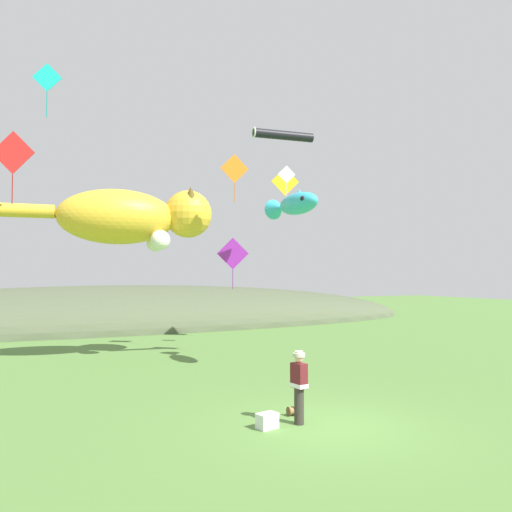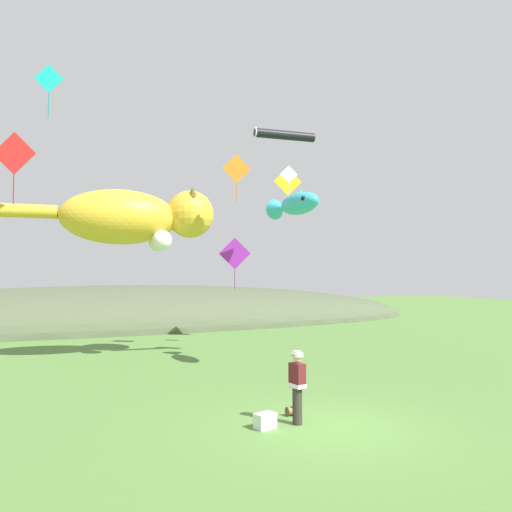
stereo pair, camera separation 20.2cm
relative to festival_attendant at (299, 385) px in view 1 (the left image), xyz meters
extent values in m
plane|color=#517A38|center=(0.51, -0.49, -0.95)|extent=(120.00, 120.00, 0.00)
ellipsoid|color=#4C563D|center=(0.51, 26.48, -0.95)|extent=(49.69, 14.00, 5.83)
cylinder|color=#332D28|center=(0.00, 0.00, -0.51)|extent=(0.24, 0.24, 0.88)
cube|color=#59191E|center=(0.00, 0.00, 0.23)|extent=(0.30, 0.43, 0.60)
cube|color=white|center=(0.00, 0.00, -0.01)|extent=(0.32, 0.45, 0.10)
sphere|color=beige|center=(0.00, 0.00, 0.64)|extent=(0.20, 0.20, 0.20)
cylinder|color=#B2AD99|center=(0.00, 0.00, 0.73)|extent=(0.30, 0.30, 0.09)
cylinder|color=#B2AD99|center=(0.00, 0.00, 0.79)|extent=(0.20, 0.20, 0.07)
cylinder|color=olive|center=(0.18, 0.72, -0.83)|extent=(0.14, 0.18, 0.18)
cylinder|color=brown|center=(0.11, 0.72, -0.83)|extent=(0.02, 0.24, 0.24)
cylinder|color=brown|center=(0.25, 0.72, -0.83)|extent=(0.02, 0.24, 0.24)
cube|color=white|center=(-0.86, 0.03, -0.80)|extent=(0.54, 0.42, 0.30)
cube|color=white|center=(-0.86, 0.03, -0.62)|extent=(0.55, 0.43, 0.06)
ellipsoid|color=gold|center=(-2.51, 10.84, 5.15)|extent=(5.17, 3.13, 2.33)
ellipsoid|color=white|center=(-2.28, 10.81, 4.73)|extent=(3.33, 1.78, 1.28)
sphere|color=gold|center=(0.49, 10.48, 5.39)|extent=(2.10, 2.10, 2.10)
cone|color=#503E10|center=(0.56, 11.05, 6.15)|extent=(0.83, 0.83, 0.70)
cone|color=#503E10|center=(0.42, 9.91, 6.15)|extent=(0.83, 0.83, 0.70)
sphere|color=white|center=(-0.73, 11.34, 4.16)|extent=(0.84, 0.84, 0.84)
sphere|color=white|center=(-0.89, 9.94, 4.16)|extent=(0.84, 0.84, 0.84)
cylinder|color=gold|center=(-6.22, 11.29, 5.27)|extent=(2.62, 0.86, 0.56)
ellipsoid|color=#33B2CC|center=(3.13, 5.35, 5.35)|extent=(0.94, 2.32, 0.81)
cone|color=#33B2CC|center=(3.08, 6.88, 5.35)|extent=(0.83, 0.77, 0.81)
cone|color=#33B2CC|center=(3.13, 5.28, 5.69)|extent=(0.39, 0.39, 0.38)
sphere|color=black|center=(2.87, 4.60, 5.42)|extent=(0.19, 0.19, 0.19)
cylinder|color=black|center=(3.20, 6.61, 8.25)|extent=(2.52, 0.66, 0.36)
torus|color=white|center=(1.96, 6.76, 8.25)|extent=(0.11, 0.44, 0.44)
cube|color=white|center=(5.19, 9.95, 7.48)|extent=(0.82, 0.27, 0.85)
cylinder|color=black|center=(5.19, 9.96, 7.48)|extent=(0.55, 0.19, 0.02)
cube|color=#A9A9A9|center=(5.19, 9.95, 6.60)|extent=(0.03, 0.02, 0.90)
cube|color=purple|center=(2.52, 10.19, 3.67)|extent=(1.34, 0.58, 1.44)
cylinder|color=black|center=(2.52, 10.20, 3.67)|extent=(0.90, 0.39, 0.02)
cube|color=#6B1A7C|center=(2.52, 10.19, 2.50)|extent=(0.03, 0.02, 0.90)
cube|color=orange|center=(2.74, 10.53, 7.64)|extent=(1.33, 0.23, 1.35)
cylinder|color=black|center=(2.74, 10.54, 7.64)|extent=(0.90, 0.16, 0.02)
cube|color=#A95011|center=(2.74, 10.53, 6.52)|extent=(0.03, 0.01, 0.90)
cube|color=red|center=(-6.45, 5.91, 6.37)|extent=(1.21, 0.55, 1.32)
cylinder|color=black|center=(-6.45, 5.92, 6.37)|extent=(0.81, 0.37, 0.02)
cube|color=maroon|center=(-6.45, 5.91, 5.26)|extent=(0.03, 0.02, 0.90)
cube|color=yellow|center=(6.45, 12.39, 7.65)|extent=(1.48, 0.37, 1.52)
cylinder|color=black|center=(6.45, 12.40, 7.65)|extent=(0.99, 0.26, 0.02)
cube|color=#A98511|center=(6.45, 12.39, 6.44)|extent=(0.03, 0.01, 0.90)
cube|color=#19BFBF|center=(-5.46, 7.92, 9.57)|extent=(0.97, 0.30, 1.01)
cylinder|color=black|center=(-5.46, 7.93, 9.57)|extent=(0.65, 0.20, 0.02)
cube|color=#118585|center=(-5.46, 7.92, 8.62)|extent=(0.03, 0.02, 0.90)
camera|label=1|loc=(-6.24, -10.65, 2.67)|focal=35.00mm
camera|label=2|loc=(-6.05, -10.73, 2.67)|focal=35.00mm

